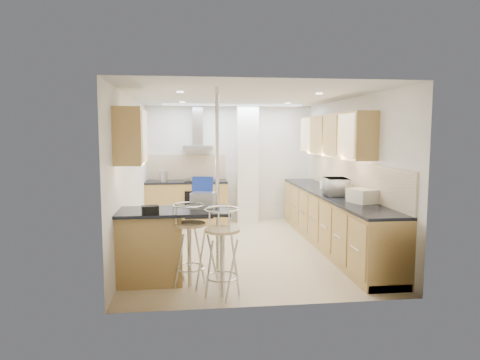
{
  "coord_description": "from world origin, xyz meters",
  "views": [
    {
      "loc": [
        -0.89,
        -6.91,
        1.92
      ],
      "look_at": [
        -0.04,
        0.2,
        1.13
      ],
      "focal_mm": 32.0,
      "sensor_mm": 36.0,
      "label": 1
    }
  ],
  "objects": [
    {
      "name": "bar_stool_near",
      "position": [
        -0.9,
        -1.66,
        0.53
      ],
      "size": [
        0.44,
        0.44,
        1.06
      ],
      "primitive_type": null,
      "rotation": [
        0.0,
        0.0,
        0.01
      ],
      "color": "tan",
      "rests_on": "ground"
    },
    {
      "name": "kettle",
      "position": [
        -1.42,
        2.03,
        1.03
      ],
      "size": [
        0.16,
        0.16,
        0.23
      ],
      "primitive_type": "cylinder",
      "color": "#A8AAAD",
      "rests_on": "back_counter"
    },
    {
      "name": "back_counter",
      "position": [
        -0.95,
        2.1,
        0.46
      ],
      "size": [
        1.7,
        0.63,
        0.92
      ],
      "color": "#B18A47",
      "rests_on": "ground"
    },
    {
      "name": "laptop",
      "position": [
        -0.71,
        -1.37,
        1.04
      ],
      "size": [
        0.35,
        0.29,
        0.21
      ],
      "primitive_type": "cube",
      "rotation": [
        0.0,
        0.0,
        -0.25
      ],
      "color": "#A9ADB2",
      "rests_on": "peninsula"
    },
    {
      "name": "bag",
      "position": [
        -1.36,
        -1.73,
        0.99
      ],
      "size": [
        0.22,
        0.18,
        0.11
      ],
      "primitive_type": "cube",
      "rotation": [
        0.0,
        0.0,
        0.21
      ],
      "color": "black",
      "rests_on": "peninsula"
    },
    {
      "name": "bread_bin",
      "position": [
        1.59,
        -1.08,
        1.02
      ],
      "size": [
        0.4,
        0.45,
        0.2
      ],
      "primitive_type": "cube",
      "rotation": [
        0.0,
        0.0,
        0.29
      ],
      "color": "white",
      "rests_on": "right_counter"
    },
    {
      "name": "jar_d",
      "position": [
        1.56,
        -1.03,
        0.99
      ],
      "size": [
        0.12,
        0.12,
        0.14
      ],
      "primitive_type": "cylinder",
      "rotation": [
        0.0,
        0.0,
        -0.21
      ],
      "color": "white",
      "rests_on": "right_counter"
    },
    {
      "name": "right_counter",
      "position": [
        1.5,
        0.0,
        0.46
      ],
      "size": [
        0.63,
        4.4,
        0.92
      ],
      "color": "#B18A47",
      "rests_on": "ground"
    },
    {
      "name": "room_shell",
      "position": [
        0.32,
        0.38,
        1.54
      ],
      "size": [
        3.64,
        4.84,
        2.51
      ],
      "color": "silver",
      "rests_on": "ground"
    },
    {
      "name": "ground",
      "position": [
        0.0,
        0.0,
        0.0
      ],
      "size": [
        4.8,
        4.8,
        0.0
      ],
      "primitive_type": "plane",
      "color": "beige",
      "rests_on": "ground"
    },
    {
      "name": "bar_stool_end",
      "position": [
        -0.52,
        -2.06,
        0.53
      ],
      "size": [
        0.54,
        0.54,
        1.07
      ],
      "primitive_type": null,
      "rotation": [
        0.0,
        0.0,
        1.29
      ],
      "color": "tan",
      "rests_on": "ground"
    },
    {
      "name": "microwave",
      "position": [
        1.46,
        -0.32,
        1.06
      ],
      "size": [
        0.38,
        0.53,
        0.28
      ],
      "primitive_type": "imported",
      "rotation": [
        0.0,
        0.0,
        1.5
      ],
      "color": "white",
      "rests_on": "right_counter"
    },
    {
      "name": "jar_a",
      "position": [
        1.64,
        0.76,
        1.02
      ],
      "size": [
        0.16,
        0.16,
        0.19
      ],
      "primitive_type": "cylinder",
      "rotation": [
        0.0,
        0.0,
        0.42
      ],
      "color": "white",
      "rests_on": "right_counter"
    },
    {
      "name": "jar_b",
      "position": [
        1.52,
        0.54,
        0.99
      ],
      "size": [
        0.14,
        0.14,
        0.14
      ],
      "primitive_type": "cylinder",
      "rotation": [
        0.0,
        0.0,
        -0.29
      ],
      "color": "white",
      "rests_on": "right_counter"
    },
    {
      "name": "jar_c",
      "position": [
        1.58,
        -0.55,
        1.02
      ],
      "size": [
        0.18,
        0.18,
        0.19
      ],
      "primitive_type": "cylinder",
      "rotation": [
        0.0,
        0.0,
        0.32
      ],
      "color": "#B9B494",
      "rests_on": "right_counter"
    },
    {
      "name": "peninsula",
      "position": [
        -1.12,
        -1.45,
        0.48
      ],
      "size": [
        1.47,
        0.72,
        0.94
      ],
      "color": "#B18A47",
      "rests_on": "ground"
    }
  ]
}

